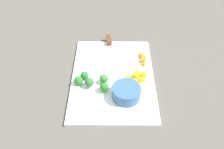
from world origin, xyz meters
name	(u,v)px	position (x,y,z in m)	size (l,w,h in m)	color
ground_plane	(112,79)	(0.00, 0.00, 0.00)	(4.00, 4.00, 0.00)	#524E47
cutting_board	(112,78)	(0.00, 0.00, 0.01)	(0.43, 0.31, 0.01)	white
prep_bowl	(125,93)	(-0.10, -0.05, 0.03)	(0.10, 0.10, 0.04)	#375E8A
chef_knife	(110,52)	(0.13, 0.01, 0.02)	(0.34, 0.06, 0.02)	silver
carrot_dice_0	(140,55)	(0.12, -0.11, 0.02)	(0.01, 0.01, 0.01)	orange
carrot_dice_1	(141,61)	(0.08, -0.12, 0.02)	(0.01, 0.01, 0.01)	orange
carrot_dice_2	(142,59)	(0.09, -0.12, 0.02)	(0.02, 0.01, 0.02)	orange
carrot_dice_3	(142,57)	(0.10, -0.12, 0.02)	(0.02, 0.02, 0.01)	orange
carrot_dice_4	(140,54)	(0.13, -0.11, 0.02)	(0.01, 0.01, 0.01)	orange
carrot_dice_5	(143,64)	(0.06, -0.12, 0.02)	(0.01, 0.01, 0.01)	orange
pepper_dice_0	(121,81)	(-0.03, -0.03, 0.02)	(0.02, 0.02, 0.02)	yellow
pepper_dice_1	(141,80)	(-0.03, -0.11, 0.02)	(0.02, 0.02, 0.02)	yellow
pepper_dice_2	(142,74)	(0.00, -0.11, 0.02)	(0.02, 0.02, 0.02)	yellow
pepper_dice_3	(136,76)	(-0.01, -0.09, 0.02)	(0.02, 0.02, 0.02)	yellow
pepper_dice_4	(134,81)	(-0.03, -0.08, 0.02)	(0.01, 0.01, 0.02)	yellow
pepper_dice_5	(135,73)	(0.01, -0.09, 0.02)	(0.02, 0.02, 0.02)	yellow
pepper_dice_6	(127,77)	(-0.01, -0.06, 0.02)	(0.01, 0.02, 0.01)	yellow
broccoli_floret_0	(88,82)	(-0.05, 0.08, 0.04)	(0.03, 0.03, 0.04)	#8EC35F
broccoli_floret_1	(84,75)	(-0.01, 0.11, 0.03)	(0.03, 0.03, 0.03)	#98BE54
broccoli_floret_2	(78,81)	(-0.04, 0.12, 0.03)	(0.03, 0.03, 0.03)	#8EBD57
broccoli_floret_3	(103,87)	(-0.07, 0.03, 0.03)	(0.03, 0.03, 0.04)	#94B85F
broccoli_floret_4	(103,79)	(-0.03, 0.03, 0.03)	(0.03, 0.03, 0.04)	#82B163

